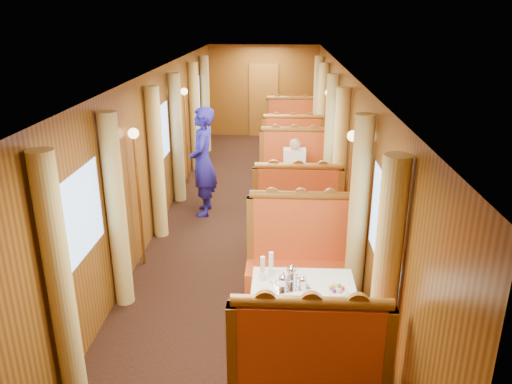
# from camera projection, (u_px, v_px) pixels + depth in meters

# --- Properties ---
(floor) EXTENTS (3.00, 12.00, 0.01)m
(floor) POSITION_uv_depth(u_px,v_px,m) (251.00, 217.00, 8.63)
(floor) COLOR black
(floor) RESTS_ON ground
(ceiling) EXTENTS (3.00, 12.00, 0.01)m
(ceiling) POSITION_uv_depth(u_px,v_px,m) (250.00, 69.00, 7.77)
(ceiling) COLOR silver
(ceiling) RESTS_ON wall_left
(wall_far) EXTENTS (3.00, 0.01, 2.50)m
(wall_far) POSITION_uv_depth(u_px,v_px,m) (264.00, 91.00, 13.82)
(wall_far) COLOR brown
(wall_far) RESTS_ON floor
(wall_left) EXTENTS (0.01, 12.00, 2.50)m
(wall_left) POSITION_uv_depth(u_px,v_px,m) (160.00, 146.00, 8.27)
(wall_left) COLOR brown
(wall_left) RESTS_ON floor
(wall_right) EXTENTS (0.01, 12.00, 2.50)m
(wall_right) POSITION_uv_depth(u_px,v_px,m) (342.00, 148.00, 8.13)
(wall_right) COLOR brown
(wall_right) RESTS_ON floor
(doorway_far) EXTENTS (0.80, 0.04, 2.00)m
(doorway_far) POSITION_uv_depth(u_px,v_px,m) (264.00, 100.00, 13.88)
(doorway_far) COLOR brown
(doorway_far) RESTS_ON floor
(table_near) EXTENTS (1.05, 0.72, 0.75)m
(table_near) POSITION_uv_depth(u_px,v_px,m) (302.00, 317.00, 5.18)
(table_near) COLOR white
(table_near) RESTS_ON floor
(banquette_near_fwd) EXTENTS (1.30, 0.55, 1.34)m
(banquette_near_fwd) POSITION_uv_depth(u_px,v_px,m) (307.00, 381.00, 4.21)
(banquette_near_fwd) COLOR #B72814
(banquette_near_fwd) RESTS_ON floor
(banquette_near_aft) EXTENTS (1.30, 0.55, 1.34)m
(banquette_near_aft) POSITION_uv_depth(u_px,v_px,m) (299.00, 266.00, 6.11)
(banquette_near_aft) COLOR #B72814
(banquette_near_aft) RESTS_ON floor
(table_mid) EXTENTS (1.05, 0.72, 0.75)m
(table_mid) POSITION_uv_depth(u_px,v_px,m) (295.00, 198.00, 8.46)
(table_mid) COLOR white
(table_mid) RESTS_ON floor
(banquette_mid_fwd) EXTENTS (1.30, 0.55, 1.34)m
(banquette_mid_fwd) POSITION_uv_depth(u_px,v_px,m) (296.00, 218.00, 7.49)
(banquette_mid_fwd) COLOR #B72814
(banquette_mid_fwd) RESTS_ON floor
(banquette_mid_aft) EXTENTS (1.30, 0.55, 1.34)m
(banquette_mid_aft) POSITION_uv_depth(u_px,v_px,m) (294.00, 176.00, 9.40)
(banquette_mid_aft) COLOR #B72814
(banquette_mid_aft) RESTS_ON floor
(table_far) EXTENTS (1.05, 0.72, 0.75)m
(table_far) POSITION_uv_depth(u_px,v_px,m) (291.00, 145.00, 11.74)
(table_far) COLOR white
(table_far) RESTS_ON floor
(banquette_far_fwd) EXTENTS (1.30, 0.55, 1.34)m
(banquette_far_fwd) POSITION_uv_depth(u_px,v_px,m) (292.00, 155.00, 10.78)
(banquette_far_fwd) COLOR #B72814
(banquette_far_fwd) RESTS_ON floor
(banquette_far_aft) EXTENTS (1.30, 0.55, 1.34)m
(banquette_far_aft) POSITION_uv_depth(u_px,v_px,m) (291.00, 133.00, 12.68)
(banquette_far_aft) COLOR #B72814
(banquette_far_aft) RESTS_ON floor
(tea_tray) EXTENTS (0.41, 0.36, 0.01)m
(tea_tray) POSITION_uv_depth(u_px,v_px,m) (290.00, 286.00, 5.02)
(tea_tray) COLOR silver
(tea_tray) RESTS_ON table_near
(teapot_left) EXTENTS (0.16, 0.12, 0.12)m
(teapot_left) POSITION_uv_depth(u_px,v_px,m) (283.00, 284.00, 4.95)
(teapot_left) COLOR silver
(teapot_left) RESTS_ON tea_tray
(teapot_right) EXTENTS (0.17, 0.15, 0.11)m
(teapot_right) POSITION_uv_depth(u_px,v_px,m) (303.00, 285.00, 4.95)
(teapot_right) COLOR silver
(teapot_right) RESTS_ON tea_tray
(teapot_back) EXTENTS (0.18, 0.14, 0.14)m
(teapot_back) POSITION_uv_depth(u_px,v_px,m) (292.00, 276.00, 5.09)
(teapot_back) COLOR silver
(teapot_back) RESTS_ON tea_tray
(fruit_plate) EXTENTS (0.23, 0.23, 0.05)m
(fruit_plate) POSITION_uv_depth(u_px,v_px,m) (337.00, 290.00, 4.93)
(fruit_plate) COLOR white
(fruit_plate) RESTS_ON table_near
(cup_inboard) EXTENTS (0.08, 0.08, 0.26)m
(cup_inboard) POSITION_uv_depth(u_px,v_px,m) (263.00, 271.00, 5.11)
(cup_inboard) COLOR white
(cup_inboard) RESTS_ON table_near
(cup_outboard) EXTENTS (0.08, 0.08, 0.26)m
(cup_outboard) POSITION_uv_depth(u_px,v_px,m) (271.00, 266.00, 5.21)
(cup_outboard) COLOR white
(cup_outboard) RESTS_ON table_near
(rose_vase_mid) EXTENTS (0.06, 0.06, 0.36)m
(rose_vase_mid) POSITION_uv_depth(u_px,v_px,m) (295.00, 166.00, 8.28)
(rose_vase_mid) COLOR silver
(rose_vase_mid) RESTS_ON table_mid
(rose_vase_far) EXTENTS (0.06, 0.06, 0.36)m
(rose_vase_far) POSITION_uv_depth(u_px,v_px,m) (291.00, 122.00, 11.53)
(rose_vase_far) COLOR silver
(rose_vase_far) RESTS_ON table_far
(window_left_near) EXTENTS (0.01, 1.20, 0.90)m
(window_left_near) POSITION_uv_depth(u_px,v_px,m) (79.00, 217.00, 4.92)
(window_left_near) COLOR #80ADE4
(window_left_near) RESTS_ON wall_left
(curtain_left_near_a) EXTENTS (0.22, 0.22, 2.35)m
(curtain_left_near_a) POSITION_uv_depth(u_px,v_px,m) (60.00, 282.00, 4.27)
(curtain_left_near_a) COLOR tan
(curtain_left_near_a) RESTS_ON floor
(curtain_left_near_b) EXTENTS (0.22, 0.22, 2.35)m
(curtain_left_near_b) POSITION_uv_depth(u_px,v_px,m) (117.00, 213.00, 5.74)
(curtain_left_near_b) COLOR tan
(curtain_left_near_b) RESTS_ON floor
(window_right_near) EXTENTS (0.01, 1.20, 0.90)m
(window_right_near) POSITION_uv_depth(u_px,v_px,m) (383.00, 223.00, 4.77)
(window_right_near) COLOR #80ADE4
(window_right_near) RESTS_ON wall_right
(curtain_right_near_a) EXTENTS (0.22, 0.22, 2.35)m
(curtain_right_near_a) POSITION_uv_depth(u_px,v_px,m) (385.00, 291.00, 4.14)
(curtain_right_near_a) COLOR tan
(curtain_right_near_a) RESTS_ON floor
(curtain_right_near_b) EXTENTS (0.22, 0.22, 2.35)m
(curtain_right_near_b) POSITION_uv_depth(u_px,v_px,m) (358.00, 218.00, 5.61)
(curtain_right_near_b) COLOR tan
(curtain_right_near_b) RESTS_ON floor
(window_left_mid) EXTENTS (0.01, 1.20, 0.90)m
(window_left_mid) POSITION_uv_depth(u_px,v_px,m) (160.00, 134.00, 8.20)
(window_left_mid) COLOR #80ADE4
(window_left_mid) RESTS_ON wall_left
(curtain_left_mid_a) EXTENTS (0.22, 0.22, 2.35)m
(curtain_left_mid_a) POSITION_uv_depth(u_px,v_px,m) (157.00, 164.00, 7.56)
(curtain_left_mid_a) COLOR tan
(curtain_left_mid_a) RESTS_ON floor
(curtain_left_mid_b) EXTENTS (0.22, 0.22, 2.35)m
(curtain_left_mid_b) POSITION_uv_depth(u_px,v_px,m) (177.00, 139.00, 9.02)
(curtain_left_mid_b) COLOR tan
(curtain_left_mid_b) RESTS_ON floor
(window_right_mid) EXTENTS (0.01, 1.20, 0.90)m
(window_right_mid) POSITION_uv_depth(u_px,v_px,m) (342.00, 136.00, 8.06)
(window_right_mid) COLOR #80ADE4
(window_right_mid) RESTS_ON wall_right
(curtain_right_mid_a) EXTENTS (0.22, 0.22, 2.35)m
(curtain_right_mid_a) POSITION_uv_depth(u_px,v_px,m) (340.00, 167.00, 7.43)
(curtain_right_mid_a) COLOR tan
(curtain_right_mid_a) RESTS_ON floor
(curtain_right_mid_b) EXTENTS (0.22, 0.22, 2.35)m
(curtain_right_mid_b) POSITION_uv_depth(u_px,v_px,m) (330.00, 141.00, 8.89)
(curtain_right_mid_b) COLOR tan
(curtain_right_mid_b) RESTS_ON floor
(window_left_far) EXTENTS (0.01, 1.20, 0.90)m
(window_left_far) POSITION_uv_depth(u_px,v_px,m) (195.00, 99.00, 11.48)
(window_left_far) COLOR #80ADE4
(window_left_far) RESTS_ON wall_left
(curtain_left_far_a) EXTENTS (0.22, 0.22, 2.35)m
(curtain_left_far_a) POSITION_uv_depth(u_px,v_px,m) (195.00, 117.00, 10.84)
(curtain_left_far_a) COLOR tan
(curtain_left_far_a) RESTS_ON floor
(curtain_left_far_b) EXTENTS (0.22, 0.22, 2.35)m
(curtain_left_far_b) POSITION_uv_depth(u_px,v_px,m) (205.00, 105.00, 12.30)
(curtain_left_far_b) COLOR tan
(curtain_left_far_b) RESTS_ON floor
(window_right_far) EXTENTS (0.01, 1.20, 0.90)m
(window_right_far) POSITION_uv_depth(u_px,v_px,m) (325.00, 100.00, 11.34)
(window_right_far) COLOR #80ADE4
(window_right_far) RESTS_ON wall_right
(curtain_right_far_a) EXTENTS (0.22, 0.22, 2.35)m
(curtain_right_far_a) POSITION_uv_depth(u_px,v_px,m) (322.00, 119.00, 10.71)
(curtain_right_far_a) COLOR tan
(curtain_right_far_a) RESTS_ON floor
(curtain_right_far_b) EXTENTS (0.22, 0.22, 2.35)m
(curtain_right_far_b) POSITION_uv_depth(u_px,v_px,m) (318.00, 106.00, 12.17)
(curtain_right_far_b) COLOR tan
(curtain_right_far_b) RESTS_ON floor
(sconce_left_fore) EXTENTS (0.14, 0.14, 1.95)m
(sconce_left_fore) POSITION_uv_depth(u_px,v_px,m) (137.00, 170.00, 6.58)
(sconce_left_fore) COLOR #BF8C3F
(sconce_left_fore) RESTS_ON floor
(sconce_right_fore) EXTENTS (0.14, 0.14, 1.95)m
(sconce_right_fore) POSITION_uv_depth(u_px,v_px,m) (350.00, 173.00, 6.44)
(sconce_right_fore) COLOR #BF8C3F
(sconce_right_fore) RESTS_ON floor
(sconce_left_aft) EXTENTS (0.14, 0.14, 1.95)m
(sconce_left_aft) POSITION_uv_depth(u_px,v_px,m) (185.00, 117.00, 9.86)
(sconce_left_aft) COLOR #BF8C3F
(sconce_left_aft) RESTS_ON floor
(sconce_right_aft) EXTENTS (0.14, 0.14, 1.95)m
(sconce_right_aft) POSITION_uv_depth(u_px,v_px,m) (327.00, 118.00, 9.73)
(sconce_right_aft) COLOR #BF8C3F
(sconce_right_aft) RESTS_ON floor
(steward) EXTENTS (0.49, 0.71, 1.87)m
(steward) POSITION_uv_depth(u_px,v_px,m) (203.00, 162.00, 8.49)
(steward) COLOR navy
(steward) RESTS_ON floor
(passenger) EXTENTS (0.40, 0.44, 0.76)m
(passenger) POSITION_uv_depth(u_px,v_px,m) (294.00, 165.00, 9.02)
(passenger) COLOR beige
(passenger) RESTS_ON banquette_mid_aft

